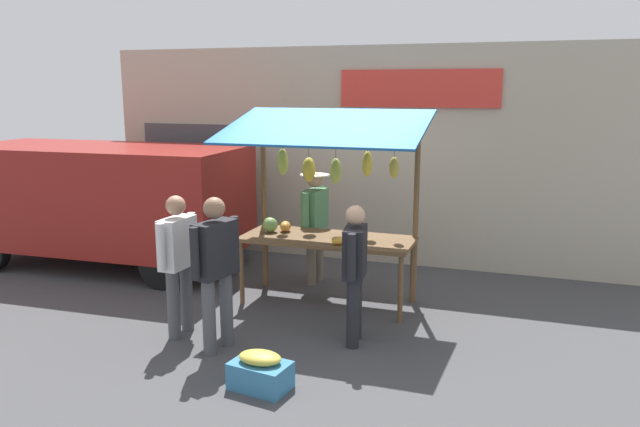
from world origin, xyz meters
name	(u,v)px	position (x,y,z in m)	size (l,w,h in m)	color
ground_plane	(327,302)	(0.00, 0.00, 0.00)	(40.00, 40.00, 0.00)	#424244
street_backdrop	(367,156)	(0.06, -2.20, 1.70)	(9.00, 0.30, 3.40)	#B2A893
market_stall	(326,186)	(0.04, -0.03, 1.54)	(2.50, 1.46, 2.50)	brown
vendor_with_sunhat	(315,218)	(0.43, -0.75, 0.95)	(0.42, 0.69, 1.61)	#726656
shopper_in_grey_tee	(178,256)	(1.25, 1.54, 0.93)	(0.24, 0.69, 1.61)	#4C4C51
shopper_in_striped_shirt	(216,263)	(0.65, 1.78, 0.97)	(0.33, 0.69, 1.67)	#4C4C51
shopper_with_ponytail	(355,266)	(-0.68, 1.13, 0.88)	(0.29, 0.66, 1.54)	#232328
parked_van	(94,194)	(4.03, -0.57, 1.12)	(4.46, 2.01, 1.88)	maroon
produce_crate_near	(260,372)	(-0.14, 2.44, 0.17)	(0.59, 0.44, 0.37)	teal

